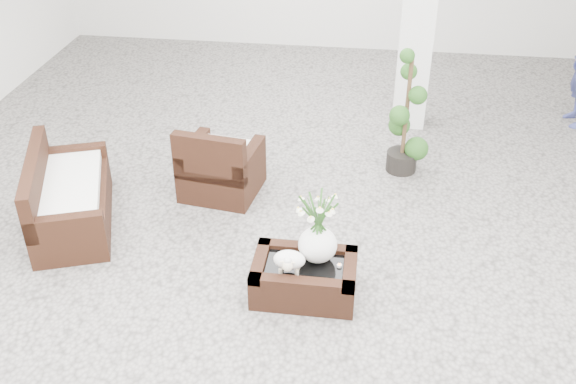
# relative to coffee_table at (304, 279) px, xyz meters

# --- Properties ---
(ground) EXTENTS (11.00, 11.00, 0.00)m
(ground) POSITION_rel_coffee_table_xyz_m (-0.24, 0.77, -0.16)
(ground) COLOR gray
(ground) RESTS_ON ground
(coffee_table) EXTENTS (0.90, 0.60, 0.31)m
(coffee_table) POSITION_rel_coffee_table_xyz_m (0.00, 0.00, 0.00)
(coffee_table) COLOR #341B0F
(coffee_table) RESTS_ON ground
(sheep_figurine) EXTENTS (0.28, 0.23, 0.21)m
(sheep_figurine) POSITION_rel_coffee_table_xyz_m (-0.12, -0.10, 0.26)
(sheep_figurine) COLOR white
(sheep_figurine) RESTS_ON coffee_table
(planter_narcissus) EXTENTS (0.44, 0.44, 0.80)m
(planter_narcissus) POSITION_rel_coffee_table_xyz_m (0.10, 0.10, 0.56)
(planter_narcissus) COLOR white
(planter_narcissus) RESTS_ON coffee_table
(tealight) EXTENTS (0.04, 0.04, 0.03)m
(tealight) POSITION_rel_coffee_table_xyz_m (0.30, 0.02, 0.17)
(tealight) COLOR white
(tealight) RESTS_ON coffee_table
(armchair) EXTENTS (0.88, 0.85, 0.83)m
(armchair) POSITION_rel_coffee_table_xyz_m (-1.09, 1.57, 0.26)
(armchair) COLOR #341B0F
(armchair) RESTS_ON ground
(loveseat) EXTENTS (1.17, 1.63, 0.79)m
(loveseat) POSITION_rel_coffee_table_xyz_m (-2.45, 0.76, 0.24)
(loveseat) COLOR #341B0F
(loveseat) RESTS_ON ground
(topiary) EXTENTS (0.39, 0.39, 1.46)m
(topiary) POSITION_rel_coffee_table_xyz_m (0.87, 2.30, 0.57)
(topiary) COLOR #204817
(topiary) RESTS_ON ground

